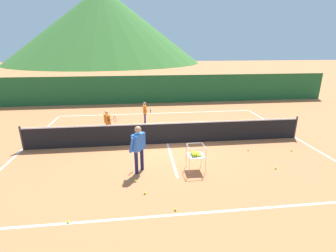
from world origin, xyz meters
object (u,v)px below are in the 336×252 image
at_px(student_0, 108,121).
at_px(ball_cart, 195,154).
at_px(tennis_ball_0, 292,150).
at_px(tennis_ball_2, 68,222).
at_px(tennis_ball_3, 145,193).
at_px(tennis_net, 167,133).
at_px(student_1, 145,111).
at_px(tennis_ball_1, 175,209).
at_px(tennis_ball_4, 248,150).
at_px(tennis_ball_6, 276,168).
at_px(instructor, 138,145).
at_px(tennis_ball_5, 136,181).

bearing_deg(student_0, ball_cart, -48.85).
height_order(tennis_ball_0, tennis_ball_2, same).
bearing_deg(tennis_ball_3, tennis_net, 73.82).
bearing_deg(student_1, tennis_ball_1, -85.80).
xyz_separation_m(tennis_net, tennis_ball_3, (-1.11, -3.82, -0.47)).
distance_m(tennis_net, tennis_ball_2, 5.72).
height_order(student_1, ball_cart, student_1).
distance_m(tennis_net, tennis_ball_0, 5.25).
bearing_deg(student_0, tennis_ball_2, -92.85).
relative_size(tennis_ball_2, tennis_ball_4, 1.00).
distance_m(ball_cart, tennis_ball_0, 4.50).
relative_size(tennis_ball_4, tennis_ball_6, 1.00).
distance_m(tennis_net, tennis_ball_6, 4.56).
distance_m(tennis_net, tennis_ball_1, 4.71).
height_order(tennis_net, tennis_ball_1, tennis_net).
height_order(instructor, tennis_ball_5, instructor).
height_order(tennis_ball_5, tennis_ball_6, same).
bearing_deg(ball_cart, tennis_ball_1, -115.25).
bearing_deg(tennis_ball_0, tennis_ball_5, -165.56).
height_order(student_1, tennis_ball_2, student_1).
height_order(student_1, tennis_ball_3, student_1).
bearing_deg(tennis_ball_6, instructor, 175.05).
bearing_deg(tennis_ball_1, tennis_ball_3, 132.40).
bearing_deg(tennis_ball_2, student_1, 74.59).
bearing_deg(tennis_ball_0, tennis_ball_6, -137.03).
relative_size(ball_cart, tennis_ball_0, 13.22).
bearing_deg(tennis_ball_6, student_1, 127.59).
bearing_deg(tennis_ball_3, tennis_ball_6, 12.06).
height_order(student_1, tennis_ball_6, student_1).
xyz_separation_m(tennis_net, tennis_ball_4, (3.26, -1.19, -0.47)).
bearing_deg(tennis_ball_5, tennis_ball_0, 14.44).
height_order(tennis_net, tennis_ball_3, tennis_net).
height_order(student_0, tennis_ball_4, student_0).
bearing_deg(tennis_ball_4, ball_cart, -152.52).
xyz_separation_m(instructor, ball_cart, (1.95, -0.12, -0.40)).
distance_m(tennis_ball_1, tennis_ball_4, 5.00).
xyz_separation_m(tennis_net, tennis_ball_5, (-1.38, -3.10, -0.47)).
height_order(tennis_net, student_1, student_1).
distance_m(tennis_ball_1, tennis_ball_6, 4.30).
relative_size(student_0, tennis_ball_5, 18.42).
bearing_deg(ball_cart, student_1, 106.08).
xyz_separation_m(student_1, tennis_ball_5, (-0.50, -6.04, -0.72)).
bearing_deg(tennis_ball_2, tennis_net, 57.94).
bearing_deg(tennis_ball_6, tennis_ball_5, -176.77).
relative_size(tennis_ball_0, tennis_ball_6, 1.00).
bearing_deg(tennis_ball_4, tennis_ball_5, -157.59).
height_order(tennis_ball_1, tennis_ball_5, same).
bearing_deg(ball_cart, tennis_ball_3, -144.23).
height_order(instructor, tennis_ball_2, instructor).
relative_size(tennis_ball_2, tennis_ball_5, 1.00).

